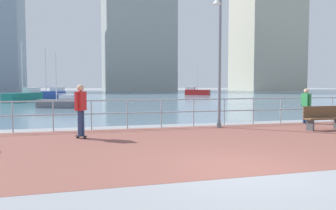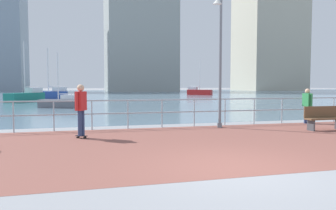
{
  "view_description": "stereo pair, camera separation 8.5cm",
  "coord_description": "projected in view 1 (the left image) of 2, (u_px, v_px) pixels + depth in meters",
  "views": [
    {
      "loc": [
        -3.24,
        -6.21,
        1.77
      ],
      "look_at": [
        -0.45,
        4.04,
        1.1
      ],
      "focal_mm": 34.98,
      "sensor_mm": 36.0,
      "label": 1
    },
    {
      "loc": [
        -3.16,
        -6.23,
        1.77
      ],
      "look_at": [
        -0.45,
        4.04,
        1.1
      ],
      "focal_mm": 34.98,
      "sensor_mm": 36.0,
      "label": 2
    }
  ],
  "objects": [
    {
      "name": "waterfront_railing",
      "position": [
        161.0,
        108.0,
        13.37
      ],
      "size": [
        25.25,
        0.06,
        1.17
      ],
      "color": "#9EADB7",
      "rests_on": "ground"
    },
    {
      "name": "sailboat_red",
      "position": [
        58.0,
        103.0,
        24.56
      ],
      "size": [
        3.04,
        2.15,
        4.14
      ],
      "color": "#595960",
      "rests_on": "ground"
    },
    {
      "name": "tower_beige",
      "position": [
        266.0,
        29.0,
        96.38
      ],
      "size": [
        16.88,
        15.74,
        37.65
      ],
      "color": "#B2AD99",
      "rests_on": "ground"
    },
    {
      "name": "sailboat_navy",
      "position": [
        48.0,
        94.0,
        39.27
      ],
      "size": [
        4.49,
        1.88,
        6.12
      ],
      "color": "#284799",
      "rests_on": "ground"
    },
    {
      "name": "tower_glass",
      "position": [
        137.0,
        6.0,
        82.89
      ],
      "size": [
        16.57,
        17.75,
        44.88
      ],
      "color": "#939993",
      "rests_on": "ground"
    },
    {
      "name": "harbor_water",
      "position": [
        98.0,
        95.0,
        56.76
      ],
      "size": [
        180.0,
        88.0,
        0.0
      ],
      "primitive_type": "cube",
      "color": "slate",
      "rests_on": "ground"
    },
    {
      "name": "bystander",
      "position": [
        306.0,
        103.0,
        14.77
      ],
      "size": [
        0.3,
        0.56,
        1.58
      ],
      "color": "navy",
      "rests_on": "ground"
    },
    {
      "name": "ground",
      "position": [
        103.0,
        97.0,
        45.46
      ],
      "size": [
        220.0,
        220.0,
        0.0
      ],
      "primitive_type": "plane",
      "color": "gray"
    },
    {
      "name": "sailboat_yellow",
      "position": [
        197.0,
        92.0,
        54.71
      ],
      "size": [
        3.96,
        3.58,
        5.74
      ],
      "color": "#B21E1E",
      "rests_on": "ground"
    },
    {
      "name": "brick_paving",
      "position": [
        191.0,
        143.0,
        9.86
      ],
      "size": [
        28.0,
        7.4,
        0.01
      ],
      "primitive_type": "cube",
      "color": "brown",
      "rests_on": "ground"
    },
    {
      "name": "lamppost",
      "position": [
        219.0,
        49.0,
        13.11
      ],
      "size": [
        0.61,
        0.7,
        5.78
      ],
      "color": "slate",
      "rests_on": "ground"
    },
    {
      "name": "sailboat_teal",
      "position": [
        24.0,
        96.0,
        32.92
      ],
      "size": [
        3.49,
        4.32,
        6.05
      ],
      "color": "#197266",
      "rests_on": "ground"
    },
    {
      "name": "skateboarder",
      "position": [
        81.0,
        106.0,
        10.66
      ],
      "size": [
        0.4,
        0.51,
        1.77
      ],
      "color": "black",
      "rests_on": "ground"
    },
    {
      "name": "park_bench",
      "position": [
        323.0,
        118.0,
        12.71
      ],
      "size": [
        1.6,
        0.45,
        0.92
      ],
      "color": "brown",
      "rests_on": "ground"
    }
  ]
}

